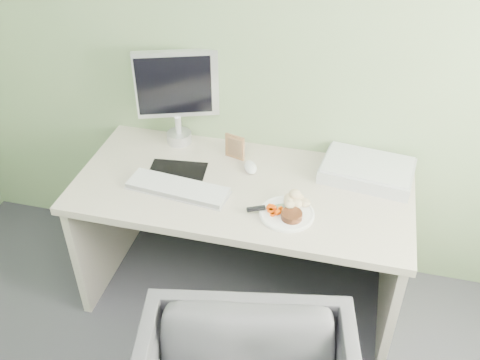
% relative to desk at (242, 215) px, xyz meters
% --- Properties ---
extents(wall_back, '(3.50, 0.00, 3.50)m').
position_rel_desk_xyz_m(wall_back, '(0.00, 0.38, 0.80)').
color(wall_back, gray).
rests_on(wall_back, floor).
extents(desk, '(1.60, 0.75, 0.73)m').
position_rel_desk_xyz_m(desk, '(0.00, 0.00, 0.00)').
color(desk, beige).
rests_on(desk, floor).
extents(plate, '(0.24, 0.24, 0.01)m').
position_rel_desk_xyz_m(plate, '(0.24, -0.16, 0.19)').
color(plate, white).
rests_on(plate, desk).
extents(steak, '(0.10, 0.10, 0.03)m').
position_rel_desk_xyz_m(steak, '(0.27, -0.19, 0.21)').
color(steak, black).
rests_on(steak, plate).
extents(potato_pile, '(0.11, 0.08, 0.06)m').
position_rel_desk_xyz_m(potato_pile, '(0.27, -0.10, 0.22)').
color(potato_pile, '#A68150').
rests_on(potato_pile, plate).
extents(carrot_heap, '(0.07, 0.07, 0.04)m').
position_rel_desk_xyz_m(carrot_heap, '(0.19, -0.17, 0.22)').
color(carrot_heap, '#FF4F05').
rests_on(carrot_heap, plate).
extents(steak_knife, '(0.20, 0.11, 0.02)m').
position_rel_desk_xyz_m(steak_knife, '(0.14, -0.17, 0.21)').
color(steak_knife, silver).
rests_on(steak_knife, plate).
extents(mousepad, '(0.30, 0.27, 0.00)m').
position_rel_desk_xyz_m(mousepad, '(-0.33, -0.00, 0.19)').
color(mousepad, black).
rests_on(mousepad, desk).
extents(keyboard, '(0.49, 0.19, 0.02)m').
position_rel_desk_xyz_m(keyboard, '(-0.28, -0.11, 0.20)').
color(keyboard, white).
rests_on(keyboard, desk).
extents(computer_mouse, '(0.10, 0.12, 0.04)m').
position_rel_desk_xyz_m(computer_mouse, '(0.01, 0.13, 0.20)').
color(computer_mouse, white).
rests_on(computer_mouse, desk).
extents(photo_frame, '(0.11, 0.04, 0.13)m').
position_rel_desk_xyz_m(photo_frame, '(-0.09, 0.22, 0.25)').
color(photo_frame, '#8E6342').
rests_on(photo_frame, desk).
extents(eyedrop_bottle, '(0.02, 0.02, 0.07)m').
position_rel_desk_xyz_m(eyedrop_bottle, '(-0.12, 0.28, 0.21)').
color(eyedrop_bottle, white).
rests_on(eyedrop_bottle, desk).
extents(scanner, '(0.46, 0.34, 0.07)m').
position_rel_desk_xyz_m(scanner, '(0.57, 0.22, 0.22)').
color(scanner, silver).
rests_on(scanner, desk).
extents(monitor, '(0.41, 0.18, 0.50)m').
position_rel_desk_xyz_m(monitor, '(-0.42, 0.31, 0.47)').
color(monitor, silver).
rests_on(monitor, desk).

